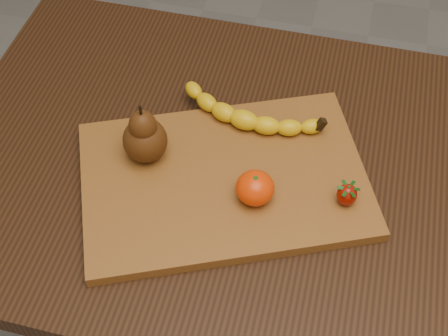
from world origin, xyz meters
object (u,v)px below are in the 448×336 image
(cutting_board, at_px, (224,179))
(mandarin, at_px, (255,188))
(pear, at_px, (144,132))
(table, at_px, (238,197))

(cutting_board, relative_size, mandarin, 7.53)
(pear, bearing_deg, table, 13.16)
(table, relative_size, pear, 8.92)
(cutting_board, xyz_separation_m, pear, (-0.13, 0.01, 0.07))
(cutting_board, bearing_deg, mandarin, -51.82)
(table, relative_size, mandarin, 16.73)
(mandarin, bearing_deg, table, 118.20)
(pear, bearing_deg, mandarin, -12.56)
(table, xyz_separation_m, cutting_board, (-0.02, -0.05, 0.11))
(table, height_order, cutting_board, cutting_board)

